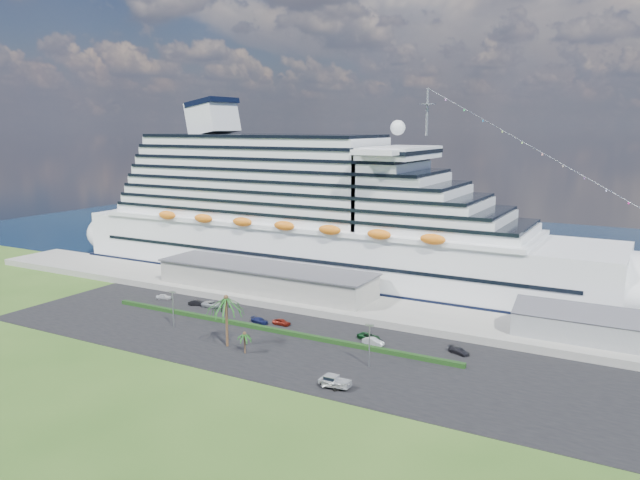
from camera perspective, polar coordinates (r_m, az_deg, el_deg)
The scene contains 22 objects.
ground at distance 122.13m, azimuth -5.83°, elevation -11.03°, with size 420.00×420.00×0.00m, color #30531B.
asphalt_lot at distance 130.67m, azimuth -3.04°, elevation -9.50°, with size 140.00×38.00×0.12m, color black.
wharf at distance 154.48m, azimuth 2.71°, elevation -6.00°, with size 240.00×20.00×1.80m, color gray.
water at distance 236.56m, azimuth 12.45°, elevation -0.67°, with size 420.00×160.00×0.02m, color black.
cruise_ship at distance 181.60m, azimuth 0.03°, elevation 1.60°, with size 191.00×38.00×54.00m.
terminal_building at distance 165.61m, azimuth -5.06°, elevation -3.43°, with size 61.00×15.00×6.30m.
port_shed at distance 139.48m, azimuth 22.38°, elevation -7.12°, with size 24.00×12.31×7.37m.
hedge at distance 138.58m, azimuth -4.76°, elevation -8.11°, with size 88.00×1.10×0.90m, color black.
lamp_post_left at distance 143.09m, azimuth -13.30°, elevation -5.76°, with size 1.60×0.35×8.27m.
lamp_post_right at distance 117.44m, azimuth 4.54°, elevation -9.11°, with size 1.60×0.35×8.27m.
palm_tall at distance 127.87m, azimuth -8.58°, elevation -5.74°, with size 8.82×8.82×11.13m.
palm_short at distance 125.23m, azimuth -6.91°, elevation -8.71°, with size 3.53×3.53×4.56m.
parked_car_0 at distance 167.29m, azimuth -14.09°, elevation -5.06°, with size 1.60×3.97×1.35m, color silver.
parked_car_1 at distance 159.94m, azimuth -11.20°, elevation -5.65°, with size 1.44×4.13×1.36m, color black.
parked_car_2 at distance 157.56m, azimuth -9.78°, elevation -5.82°, with size 2.56×5.54×1.54m, color #A4A9AD.
parked_car_3 at distance 143.98m, azimuth -5.54°, elevation -7.33°, with size 1.78×4.37×1.27m, color #151D4C.
parked_car_4 at distance 142.20m, azimuth -3.55°, elevation -7.49°, with size 1.71×4.26×1.45m, color maroon.
parked_car_5 at distance 130.03m, azimuth 4.88°, elevation -9.24°, with size 1.58×4.53×1.49m, color silver.
parked_car_6 at distance 132.96m, azimuth 4.49°, elevation -8.80°, with size 2.36×5.11×1.42m, color #0D3617.
parked_car_7 at distance 127.88m, azimuth 12.60°, elevation -9.85°, with size 1.84×4.52×1.31m, color black.
pickup_truck at distance 110.11m, azimuth 1.33°, elevation -12.75°, with size 5.65×2.26×1.99m.
boat_trailer at distance 109.26m, azimuth 1.41°, elevation -12.93°, with size 6.08×4.40×1.69m.
Camera 1 is at (65.59, -92.88, 44.56)m, focal length 35.00 mm.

